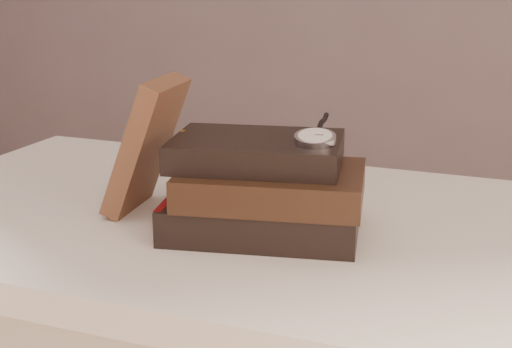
% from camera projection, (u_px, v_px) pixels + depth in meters
% --- Properties ---
extents(table, '(1.00, 0.60, 0.75)m').
position_uv_depth(table, '(230.00, 274.00, 1.03)').
color(table, white).
rests_on(table, ground).
extents(book_stack, '(0.27, 0.21, 0.12)m').
position_uv_depth(book_stack, '(264.00, 189.00, 0.92)').
color(book_stack, black).
rests_on(book_stack, table).
extents(journal, '(0.10, 0.12, 0.19)m').
position_uv_depth(journal, '(146.00, 145.00, 0.99)').
color(journal, '#492A1C').
rests_on(journal, table).
extents(pocket_watch, '(0.06, 0.15, 0.02)m').
position_uv_depth(pocket_watch, '(316.00, 137.00, 0.88)').
color(pocket_watch, silver).
rests_on(pocket_watch, book_stack).
extents(eyeglasses, '(0.12, 0.13, 0.05)m').
position_uv_depth(eyeglasses, '(212.00, 160.00, 1.01)').
color(eyeglasses, silver).
rests_on(eyeglasses, book_stack).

